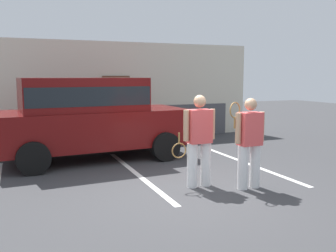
{
  "coord_description": "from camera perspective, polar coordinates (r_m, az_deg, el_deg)",
  "views": [
    {
      "loc": [
        -2.89,
        -5.97,
        2.09
      ],
      "look_at": [
        0.05,
        1.2,
        1.05
      ],
      "focal_mm": 39.83,
      "sensor_mm": 36.0,
      "label": 1
    }
  ],
  "objects": [
    {
      "name": "ground_plane",
      "position": [
        6.96,
        3.43,
        -9.86
      ],
      "size": [
        40.0,
        40.0,
        0.0
      ],
      "primitive_type": "plane",
      "color": "#38383A"
    },
    {
      "name": "parking_stripe_1",
      "position": [
        8.1,
        -4.79,
        -7.31
      ],
      "size": [
        0.12,
        4.4,
        0.01
      ],
      "primitive_type": "cube",
      "color": "silver",
      "rests_on": "ground_plane"
    },
    {
      "name": "parking_stripe_2",
      "position": [
        9.28,
        11.77,
        -5.51
      ],
      "size": [
        0.12,
        4.4,
        0.01
      ],
      "primitive_type": "cube",
      "color": "silver",
      "rests_on": "ground_plane"
    },
    {
      "name": "house_frontage",
      "position": [
        12.37,
        -8.78,
        4.82
      ],
      "size": [
        10.05,
        0.4,
        3.19
      ],
      "color": "beige",
      "rests_on": "ground_plane"
    },
    {
      "name": "parked_suv",
      "position": [
        9.48,
        -12.0,
        1.76
      ],
      "size": [
        4.7,
        2.36,
        2.05
      ],
      "rotation": [
        0.0,
        0.0,
        0.05
      ],
      "color": "#590C0C",
      "rests_on": "ground_plane"
    },
    {
      "name": "tennis_player_man",
      "position": [
        7.03,
        4.77,
        -2.12
      ],
      "size": [
        0.9,
        0.27,
        1.74
      ],
      "rotation": [
        0.0,
        0.0,
        3.15
      ],
      "color": "white",
      "rests_on": "ground_plane"
    },
    {
      "name": "tennis_player_woman",
      "position": [
        7.05,
        12.36,
        -2.37
      ],
      "size": [
        0.77,
        0.28,
        1.69
      ],
      "rotation": [
        0.0,
        0.0,
        3.18
      ],
      "color": "white",
      "rests_on": "ground_plane"
    },
    {
      "name": "potted_plant_by_porch",
      "position": [
        12.38,
        1.47,
        -0.05
      ],
      "size": [
        0.59,
        0.59,
        0.78
      ],
      "color": "#9E5638",
      "rests_on": "ground_plane"
    }
  ]
}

